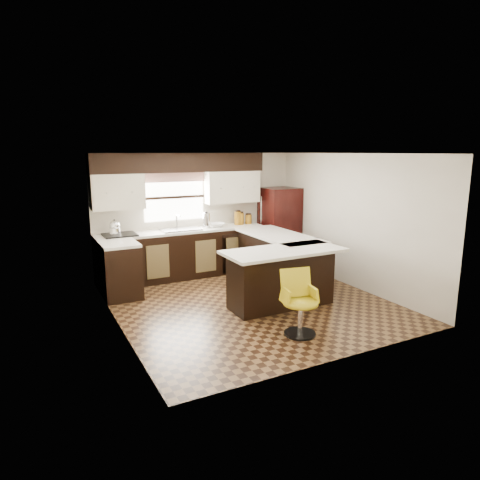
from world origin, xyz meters
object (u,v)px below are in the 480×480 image
peninsula_return (281,279)px  peninsula_long (276,261)px  bar_chair (301,304)px  refrigerator (279,227)px

peninsula_return → peninsula_long: bearing=61.7°
peninsula_return → bar_chair: (-0.37, -1.06, -0.01)m
refrigerator → bar_chair: refrigerator is taller
peninsula_long → bar_chair: size_ratio=2.21×
refrigerator → bar_chair: 3.68m
peninsula_return → refrigerator: refrigerator is taller
peninsula_long → peninsula_return: same height
peninsula_return → bar_chair: size_ratio=1.87×
peninsula_long → refrigerator: 1.50m
peninsula_return → refrigerator: (1.35, 2.17, 0.39)m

